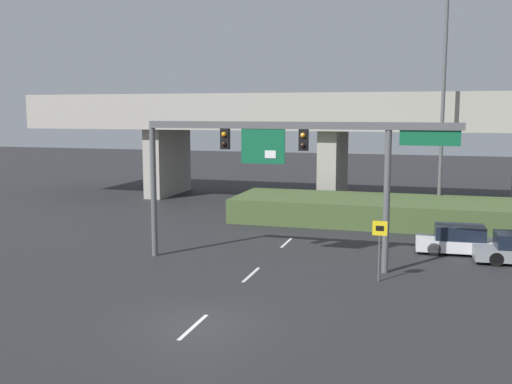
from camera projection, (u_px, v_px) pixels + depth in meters
name	position (u px, v px, depth m)	size (l,w,h in m)	color
ground_plane	(198.00, 323.00, 19.87)	(160.00, 160.00, 0.00)	#262628
lane_markings	(287.00, 243.00, 31.90)	(0.14, 28.48, 0.01)	silver
signal_gantry	(284.00, 152.00, 26.58)	(14.15, 0.44, 6.51)	#515456
speed_limit_sign	(380.00, 241.00, 24.47)	(0.60, 0.11, 2.59)	#4C4C4C
highway_light_pole_near	(444.00, 87.00, 38.08)	(0.70, 0.36, 16.19)	#515456
overpass_bridge	(334.00, 126.00, 45.69)	(49.09, 8.01, 8.25)	#A39E93
grass_embankment	(382.00, 211.00, 37.47)	(18.60, 6.16, 1.50)	#42562D
parked_sedan_near_right	(462.00, 241.00, 29.44)	(4.57, 1.98, 1.40)	silver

